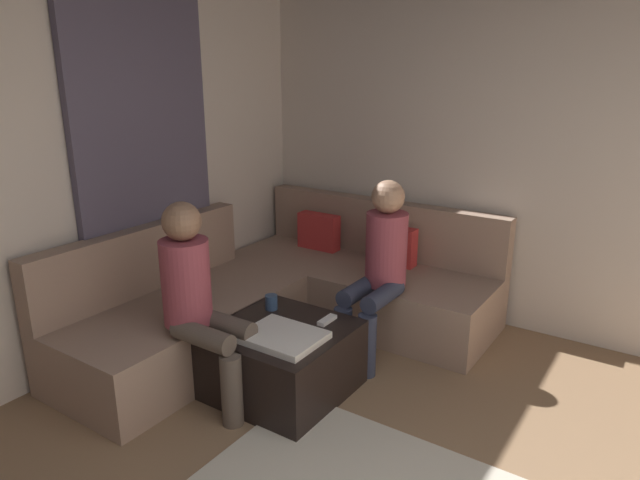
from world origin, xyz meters
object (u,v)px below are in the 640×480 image
at_px(ottoman, 282,359).
at_px(person_on_couch_back, 379,263).
at_px(sectional_couch, 288,295).
at_px(game_remote, 327,320).
at_px(coffee_mug, 271,302).
at_px(person_on_couch_side, 199,297).

height_order(ottoman, person_on_couch_back, person_on_couch_back).
bearing_deg(ottoman, sectional_couch, 124.37).
relative_size(ottoman, game_remote, 5.07).
xyz_separation_m(sectional_couch, ottoman, (0.47, -0.69, -0.07)).
bearing_deg(ottoman, coffee_mug, 140.71).
relative_size(coffee_mug, game_remote, 0.63).
distance_m(coffee_mug, game_remote, 0.40).
bearing_deg(coffee_mug, game_remote, 5.71).
relative_size(person_on_couch_back, person_on_couch_side, 1.00).
bearing_deg(person_on_couch_back, ottoman, 71.64).
relative_size(sectional_couch, game_remote, 17.00).
height_order(ottoman, coffee_mug, coffee_mug).
bearing_deg(sectional_couch, coffee_mug, -63.70).
xyz_separation_m(game_remote, person_on_couch_side, (-0.50, -0.56, 0.23)).
xyz_separation_m(game_remote, person_on_couch_back, (0.07, 0.53, 0.23)).
relative_size(sectional_couch, ottoman, 3.36).
bearing_deg(game_remote, person_on_couch_back, 82.68).
relative_size(sectional_couch, person_on_couch_back, 2.12).
height_order(sectional_couch, person_on_couch_back, person_on_couch_back).
relative_size(coffee_mug, person_on_couch_side, 0.08).
distance_m(person_on_couch_back, person_on_couch_side, 1.22).
height_order(ottoman, game_remote, game_remote).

